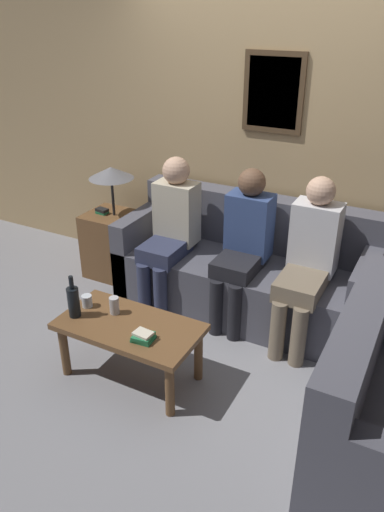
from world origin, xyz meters
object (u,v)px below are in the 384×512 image
(wine_bottle, at_px, (74,301))
(person_middle, at_px, (243,242))
(couch_main, at_px, (245,272))
(coffee_table, at_px, (130,333))
(drinking_glass, at_px, (87,301))
(person_right, at_px, (309,258))
(person_left, at_px, (170,227))

(wine_bottle, bearing_deg, person_middle, 56.19)
(couch_main, distance_m, person_middle, 0.38)
(coffee_table, xyz_separation_m, wine_bottle, (-0.38, -0.09, 0.18))
(coffee_table, distance_m, wine_bottle, 0.43)
(drinking_glass, xyz_separation_m, person_middle, (0.75, 0.99, 0.20))
(coffee_table, xyz_separation_m, person_right, (0.89, 1.01, 0.32))
(coffee_table, height_order, person_left, person_left)
(wine_bottle, bearing_deg, person_right, 40.84)
(couch_main, xyz_separation_m, drinking_glass, (-0.72, -1.14, 0.14))
(coffee_table, bearing_deg, drinking_glass, 173.16)
(couch_main, relative_size, drinking_glass, 23.91)
(drinking_glass, xyz_separation_m, person_left, (0.12, 0.95, 0.21))
(couch_main, distance_m, wine_bottle, 1.47)
(drinking_glass, bearing_deg, couch_main, 57.74)
(person_left, bearing_deg, wine_bottle, -96.38)
(wine_bottle, relative_size, person_right, 0.24)
(coffee_table, distance_m, person_middle, 1.14)
(coffee_table, distance_m, drinking_glass, 0.40)
(coffee_table, distance_m, person_right, 1.38)
(wine_bottle, height_order, person_left, person_left)
(couch_main, distance_m, person_right, 0.67)
(couch_main, relative_size, person_left, 1.65)
(drinking_glass, xyz_separation_m, person_right, (1.26, 0.96, 0.20))
(person_middle, height_order, person_right, person_right)
(person_right, bearing_deg, person_middle, 177.30)
(couch_main, bearing_deg, person_left, -162.76)
(couch_main, height_order, coffee_table, couch_main)
(drinking_glass, height_order, person_middle, person_middle)
(drinking_glass, relative_size, person_right, 0.07)
(person_middle, xyz_separation_m, person_right, (0.52, -0.02, 0.00))
(wine_bottle, xyz_separation_m, drinking_glass, (-0.00, 0.13, -0.07))
(couch_main, xyz_separation_m, person_middle, (0.03, -0.15, 0.35))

